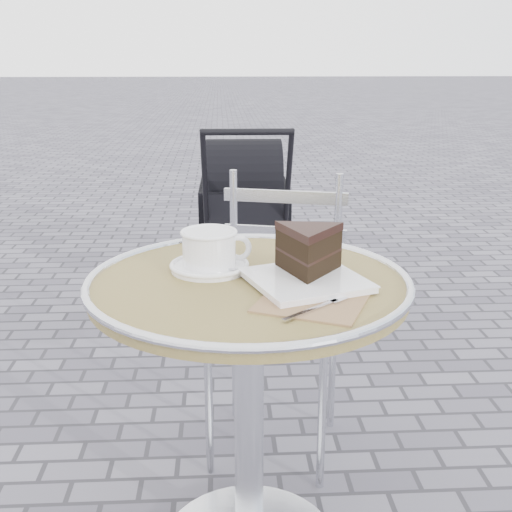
{
  "coord_description": "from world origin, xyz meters",
  "views": [
    {
      "loc": [
        -0.06,
        -1.33,
        1.2
      ],
      "look_at": [
        0.02,
        0.01,
        0.78
      ],
      "focal_mm": 45.0,
      "sensor_mm": 36.0,
      "label": 1
    }
  ],
  "objects": [
    {
      "name": "baby_stroller",
      "position": [
        0.06,
        1.8,
        0.42
      ],
      "size": [
        0.43,
        0.89,
        0.93
      ],
      "rotation": [
        0.0,
        0.0,
        -0.01
      ],
      "color": "black",
      "rests_on": "ground"
    },
    {
      "name": "cake_plate_set",
      "position": [
        0.13,
        -0.02,
        0.79
      ],
      "size": [
        0.28,
        0.38,
        0.12
      ],
      "rotation": [
        0.0,
        0.0,
        0.34
      ],
      "color": "#936D50",
      "rests_on": "cafe_table"
    },
    {
      "name": "cafe_table",
      "position": [
        0.0,
        0.0,
        0.57
      ],
      "size": [
        0.72,
        0.72,
        0.74
      ],
      "color": "silver",
      "rests_on": "ground"
    },
    {
      "name": "bistro_chair",
      "position": [
        0.12,
        0.53,
        0.53
      ],
      "size": [
        0.47,
        0.47,
        0.86
      ],
      "rotation": [
        0.0,
        0.0,
        -0.26
      ],
      "color": "silver",
      "rests_on": "ground"
    },
    {
      "name": "cappuccino_set",
      "position": [
        -0.08,
        0.07,
        0.77
      ],
      "size": [
        0.19,
        0.18,
        0.09
      ],
      "rotation": [
        0.0,
        0.0,
        0.01
      ],
      "color": "white",
      "rests_on": "cafe_table"
    }
  ]
}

